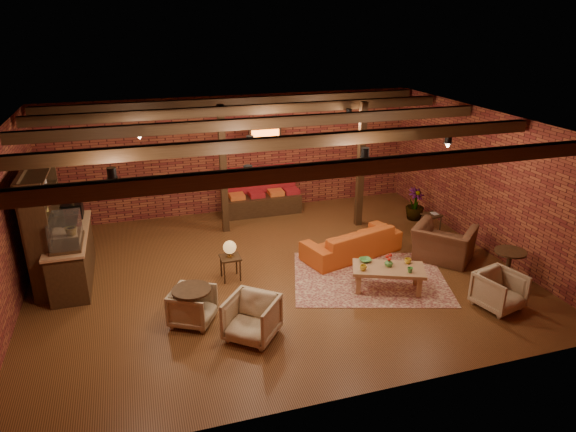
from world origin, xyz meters
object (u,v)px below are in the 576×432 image
object	(u,v)px
sofa	(352,242)
armchair_right	(444,238)
armchair_b	(252,316)
coffee_table	(388,270)
side_table_lamp	(230,250)
round_table_right	(509,262)
armchair_far	(500,289)
armchair_a	(193,305)
side_table_book	(432,216)
round_table_left	(192,301)
plant_tall	(418,173)

from	to	relation	value
sofa	armchair_right	xyz separation A→B (m)	(1.87, -0.82, 0.20)
armchair_b	armchair_right	world-z (taller)	armchair_right
coffee_table	side_table_lamp	xyz separation A→B (m)	(-2.91, 1.35, 0.23)
sofa	round_table_right	xyz separation A→B (m)	(2.52, -2.15, 0.15)
armchair_right	armchair_far	world-z (taller)	armchair_right
armchair_right	armchair_a	bearing A→B (deg)	57.34
coffee_table	armchair_right	world-z (taller)	armchair_right
round_table_right	coffee_table	bearing A→B (deg)	168.54
side_table_book	armchair_b	bearing A→B (deg)	-149.64
armchair_b	round_table_right	world-z (taller)	armchair_b
armchair_far	side_table_book	bearing A→B (deg)	62.85
round_table_left	armchair_right	world-z (taller)	armchair_right
plant_tall	side_table_book	bearing A→B (deg)	-90.00
plant_tall	armchair_right	bearing A→B (deg)	-105.40
coffee_table	armchair_right	xyz separation A→B (m)	(1.82, 0.83, 0.11)
armchair_b	coffee_table	bearing A→B (deg)	54.60
sofa	armchair_a	bearing A→B (deg)	8.27
side_table_book	plant_tall	xyz separation A→B (m)	(0.00, 0.83, 0.88)
coffee_table	armchair_far	bearing A→B (deg)	-36.58
sofa	side_table_lamp	xyz separation A→B (m)	(-2.86, -0.30, 0.32)
armchair_b	armchair_right	distance (m)	5.07
coffee_table	armchair_right	distance (m)	2.00
side_table_book	round_table_right	world-z (taller)	round_table_right
coffee_table	armchair_far	world-z (taller)	armchair_far
armchair_a	armchair_far	size ratio (longest dim) A/B	0.94
side_table_lamp	plant_tall	distance (m)	5.72
sofa	armchair_b	xyz separation A→B (m)	(-2.92, -2.47, 0.07)
side_table_lamp	round_table_right	bearing A→B (deg)	-18.97
sofa	side_table_lamp	size ratio (longest dim) A/B	2.70
armchair_a	armchair_right	size ratio (longest dim) A/B	0.59
sofa	plant_tall	bearing A→B (deg)	-164.36
armchair_b	sofa	bearing A→B (deg)	79.34
armchair_far	coffee_table	bearing A→B (deg)	128.63
armchair_a	plant_tall	bearing A→B (deg)	-33.62
side_table_book	round_table_left	bearing A→B (deg)	-158.53
armchair_b	plant_tall	bearing A→B (deg)	75.60
coffee_table	round_table_left	xyz separation A→B (m)	(-3.88, -0.13, 0.06)
round_table_right	armchair_far	world-z (taller)	armchair_far
armchair_right	plant_tall	distance (m)	2.57
armchair_a	side_table_book	distance (m)	6.79
coffee_table	round_table_left	world-z (taller)	coffee_table
armchair_a	plant_tall	size ratio (longest dim) A/B	0.28
armchair_right	side_table_book	xyz separation A→B (m)	(0.65, 1.53, -0.12)
plant_tall	round_table_right	bearing A→B (deg)	-90.00
sofa	side_table_book	bearing A→B (deg)	179.93
sofa	armchair_far	world-z (taller)	armchair_far
armchair_b	round_table_right	distance (m)	5.45
armchair_a	side_table_book	world-z (taller)	armchair_a
round_table_left	armchair_right	bearing A→B (deg)	9.60
sofa	round_table_right	bearing A→B (deg)	123.55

